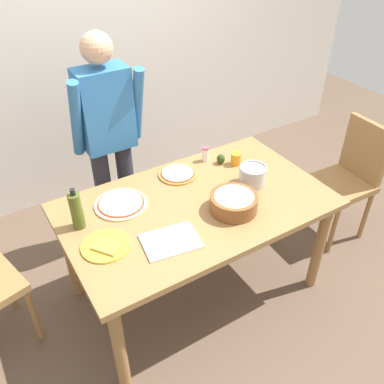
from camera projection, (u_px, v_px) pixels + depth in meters
The scene contains 15 objects.
ground at pixel (196, 287), 2.91m from camera, with size 8.00×8.00×0.00m, color brown.
wall_back at pixel (89, 43), 3.24m from camera, with size 5.60×0.10×2.60m, color silver.
dining_table at pixel (196, 215), 2.52m from camera, with size 1.60×0.96×0.76m.
person_cook at pixel (109, 135), 2.78m from camera, with size 0.49×0.25×1.62m.
chair_wooden_right at pixel (349, 175), 3.10m from camera, with size 0.42×0.42×0.95m.
pizza_raw_on_board at pixel (121, 204), 2.44m from camera, with size 0.32×0.32×0.02m.
pizza_cooked_on_tray at pixel (178, 174), 2.70m from camera, with size 0.26×0.26×0.02m.
plate_with_slice at pixel (106, 246), 2.15m from camera, with size 0.26×0.26×0.02m.
popcorn_bowl at pixel (234, 201), 2.37m from camera, with size 0.28×0.28×0.11m.
olive_oil_bottle at pixel (77, 210), 2.22m from camera, with size 0.07×0.07×0.26m.
steel_pot at pixel (252, 175), 2.58m from camera, with size 0.17×0.17×0.13m.
cup_orange at pixel (236, 159), 2.79m from camera, with size 0.07×0.07×0.09m, color orange.
salt_shaker at pixel (205, 154), 2.82m from camera, with size 0.04×0.04×0.11m.
cutting_board_white at pixel (171, 241), 2.18m from camera, with size 0.30×0.22×0.01m, color white.
avocado at pixel (221, 159), 2.80m from camera, with size 0.06×0.06×0.07m, color #2D4219.
Camera 1 is at (-1.04, -1.64, 2.27)m, focal length 38.33 mm.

